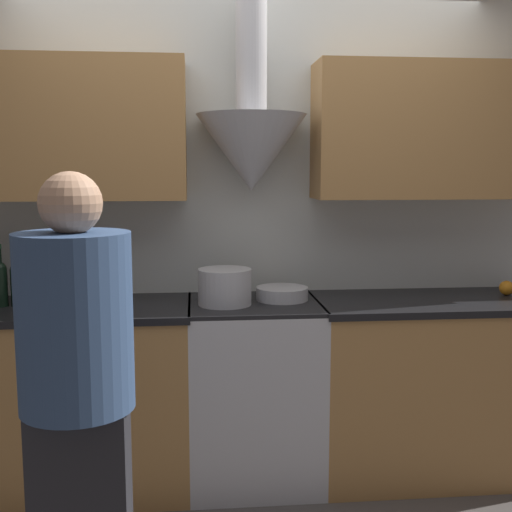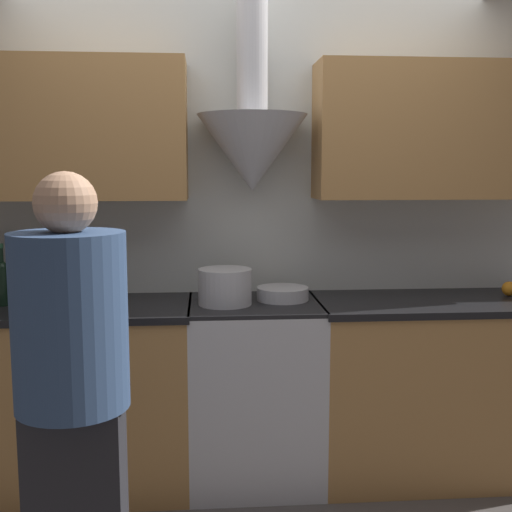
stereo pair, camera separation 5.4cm
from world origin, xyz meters
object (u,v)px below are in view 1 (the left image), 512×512
object	(u,v)px
stock_pot	(225,287)
mixing_bowl	(282,293)
wine_bottle_4	(0,281)
wine_bottle_5	(18,281)
wine_bottle_7	(57,278)
stove_range	(254,391)
wine_bottle_8	(74,277)
wine_bottle_6	(37,280)
orange_fruit	(507,288)
person_foreground_left	(78,395)

from	to	relation	value
stock_pot	mixing_bowl	world-z (taller)	stock_pot
wine_bottle_4	wine_bottle_5	bearing A→B (deg)	1.76
wine_bottle_7	mixing_bowl	world-z (taller)	wine_bottle_7
stove_range	stock_pot	size ratio (longest dim) A/B	3.53
stock_pot	wine_bottle_8	bearing A→B (deg)	175.42
wine_bottle_6	orange_fruit	bearing A→B (deg)	0.99
wine_bottle_5	stock_pot	size ratio (longest dim) A/B	1.18
wine_bottle_7	person_foreground_left	size ratio (longest dim) A/B	0.22
wine_bottle_4	wine_bottle_5	size ratio (longest dim) A/B	0.98
stove_range	orange_fruit	distance (m)	1.45
stock_pot	orange_fruit	distance (m)	1.52
stove_range	mixing_bowl	xyz separation A→B (m)	(0.15, 0.05, 0.50)
wine_bottle_8	person_foreground_left	world-z (taller)	person_foreground_left
mixing_bowl	orange_fruit	distance (m)	1.21
wine_bottle_4	wine_bottle_6	size ratio (longest dim) A/B	0.94
person_foreground_left	wine_bottle_4	bearing A→B (deg)	116.31
stove_range	wine_bottle_4	world-z (taller)	wine_bottle_4
wine_bottle_5	wine_bottle_7	bearing A→B (deg)	-3.22
orange_fruit	wine_bottle_7	bearing A→B (deg)	-179.00
wine_bottle_4	person_foreground_left	bearing A→B (deg)	-63.69
wine_bottle_5	wine_bottle_6	bearing A→B (deg)	-7.41
stove_range	wine_bottle_4	bearing A→B (deg)	178.74
stove_range	wine_bottle_7	size ratio (longest dim) A/B	2.65
stove_range	wine_bottle_5	world-z (taller)	wine_bottle_5
stock_pot	wine_bottle_5	bearing A→B (deg)	176.07
wine_bottle_7	wine_bottle_4	bearing A→B (deg)	178.28
mixing_bowl	orange_fruit	size ratio (longest dim) A/B	3.47
wine_bottle_4	person_foreground_left	distance (m)	1.29
person_foreground_left	stock_pot	bearing A→B (deg)	63.67
stock_pot	orange_fruit	xyz separation A→B (m)	(1.51, 0.10, -0.05)
orange_fruit	person_foreground_left	bearing A→B (deg)	-150.13
stove_range	mixing_bowl	world-z (taller)	mixing_bowl
wine_bottle_4	wine_bottle_7	xyz separation A→B (m)	(0.28, -0.01, 0.01)
wine_bottle_4	mixing_bowl	distance (m)	1.40
wine_bottle_5	stock_pot	bearing A→B (deg)	-3.93
wine_bottle_4	orange_fruit	xyz separation A→B (m)	(2.61, 0.03, -0.09)
stock_pot	mixing_bowl	xyz separation A→B (m)	(0.30, 0.09, -0.06)
wine_bottle_5	wine_bottle_4	bearing A→B (deg)	-178.24
wine_bottle_4	wine_bottle_8	world-z (taller)	wine_bottle_8
wine_bottle_5	orange_fruit	distance (m)	2.53
wine_bottle_5	mixing_bowl	size ratio (longest dim) A/B	1.17
wine_bottle_7	wine_bottle_6	bearing A→B (deg)	-179.22
wine_bottle_6	wine_bottle_8	xyz separation A→B (m)	(0.18, 0.00, 0.01)
wine_bottle_5	stock_pot	distance (m)	1.02
wine_bottle_4	stock_pot	distance (m)	1.10
stove_range	wine_bottle_6	distance (m)	1.22
wine_bottle_5	mixing_bowl	world-z (taller)	wine_bottle_5
wine_bottle_7	person_foreground_left	distance (m)	1.19
mixing_bowl	orange_fruit	world-z (taller)	orange_fruit
wine_bottle_4	wine_bottle_7	distance (m)	0.28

